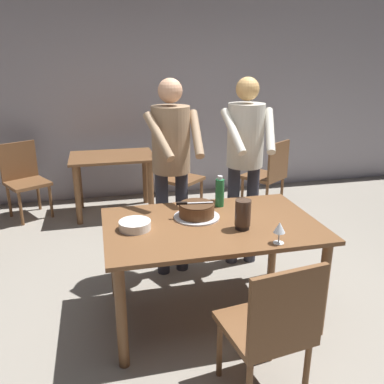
{
  "coord_description": "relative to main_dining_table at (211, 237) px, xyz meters",
  "views": [
    {
      "loc": [
        -0.75,
        -2.55,
        1.89
      ],
      "look_at": [
        -0.08,
        0.28,
        0.9
      ],
      "focal_mm": 37.77,
      "sensor_mm": 36.0,
      "label": 1
    }
  ],
  "objects": [
    {
      "name": "ground_plane",
      "position": [
        0.0,
        0.0,
        -0.64
      ],
      "size": [
        14.0,
        14.0,
        0.0
      ],
      "primitive_type": "plane",
      "color": "gray"
    },
    {
      "name": "background_table",
      "position": [
        -0.6,
        2.31,
        -0.07
      ],
      "size": [
        1.0,
        0.7,
        0.74
      ],
      "color": "brown",
      "rests_on": "ground_plane"
    },
    {
      "name": "background_chair_3",
      "position": [
        -1.64,
        2.46,
        -0.15
      ],
      "size": [
        0.6,
        0.6,
        0.9
      ],
      "color": "brown",
      "rests_on": "ground_plane"
    },
    {
      "name": "water_bottle",
      "position": [
        0.16,
        0.32,
        0.22
      ],
      "size": [
        0.07,
        0.07,
        0.25
      ],
      "color": "#1E6B38",
      "rests_on": "main_dining_table"
    },
    {
      "name": "person_cutting_cake",
      "position": [
        -0.16,
        0.7,
        0.43
      ],
      "size": [
        0.46,
        0.57,
        1.72
      ],
      "color": "#2D2D38",
      "rests_on": "ground_plane"
    },
    {
      "name": "cake_on_platter",
      "position": [
        -0.08,
        0.13,
        0.16
      ],
      "size": [
        0.34,
        0.34,
        0.11
      ],
      "color": "silver",
      "rests_on": "main_dining_table"
    },
    {
      "name": "main_dining_table",
      "position": [
        0.0,
        0.0,
        0.0
      ],
      "size": [
        1.52,
        0.97,
        0.75
      ],
      "color": "brown",
      "rests_on": "ground_plane"
    },
    {
      "name": "wine_glass_near",
      "position": [
        0.33,
        -0.41,
        0.21
      ],
      "size": [
        0.08,
        0.08,
        0.14
      ],
      "color": "silver",
      "rests_on": "main_dining_table"
    },
    {
      "name": "hurricane_lamp",
      "position": [
        0.18,
        -0.14,
        0.21
      ],
      "size": [
        0.11,
        0.11,
        0.21
      ],
      "color": "black",
      "rests_on": "main_dining_table"
    },
    {
      "name": "plate_stack",
      "position": [
        -0.54,
        0.02,
        0.14
      ],
      "size": [
        0.22,
        0.22,
        0.06
      ],
      "color": "white",
      "rests_on": "main_dining_table"
    },
    {
      "name": "chair_near_side",
      "position": [
        0.09,
        -0.86,
        -0.15
      ],
      "size": [
        0.5,
        0.5,
        0.9
      ],
      "color": "brown",
      "rests_on": "ground_plane"
    },
    {
      "name": "background_chair_2",
      "position": [
        0.18,
        2.21,
        -0.15
      ],
      "size": [
        0.62,
        0.62,
        0.9
      ],
      "color": "brown",
      "rests_on": "ground_plane"
    },
    {
      "name": "back_wall",
      "position": [
        0.0,
        3.01,
        0.71
      ],
      "size": [
        10.0,
        0.12,
        2.7
      ],
      "primitive_type": "cube",
      "color": "#ADA8B2",
      "rests_on": "ground_plane"
    },
    {
      "name": "cake_knife",
      "position": [
        -0.15,
        0.14,
        0.22
      ],
      "size": [
        0.27,
        0.06,
        0.02
      ],
      "color": "silver",
      "rests_on": "cake_on_platter"
    },
    {
      "name": "background_chair_0",
      "position": [
        1.31,
        1.96,
        -0.15
      ],
      "size": [
        0.61,
        0.61,
        0.9
      ],
      "color": "brown",
      "rests_on": "ground_plane"
    },
    {
      "name": "person_standing_beside",
      "position": [
        0.51,
        0.73,
        0.43
      ],
      "size": [
        0.46,
        0.57,
        1.72
      ],
      "color": "#2D2D38",
      "rests_on": "ground_plane"
    }
  ]
}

